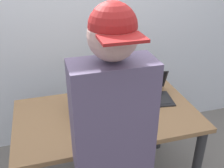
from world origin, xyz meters
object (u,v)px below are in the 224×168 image
at_px(beer_bottle_brown, 75,95).
at_px(beer_bottle_dark, 95,94).
at_px(laptop, 149,92).
at_px(person_figure, 113,158).
at_px(beer_bottle_green, 78,103).
at_px(beer_bottle_amber, 88,103).
at_px(coffee_mug, 119,91).

bearing_deg(beer_bottle_brown, beer_bottle_dark, -9.52).
bearing_deg(beer_bottle_dark, laptop, 2.48).
bearing_deg(laptop, beer_bottle_dark, -177.52).
bearing_deg(person_figure, beer_bottle_dark, 84.40).
xyz_separation_m(laptop, beer_bottle_dark, (-0.47, -0.02, 0.07)).
distance_m(beer_bottle_brown, beer_bottle_green, 0.15).
distance_m(laptop, beer_bottle_amber, 0.58).
relative_size(beer_bottle_green, beer_bottle_dark, 1.09).
relative_size(beer_bottle_dark, coffee_mug, 2.57).
xyz_separation_m(beer_bottle_amber, beer_bottle_dark, (0.08, 0.14, -0.02)).
bearing_deg(person_figure, beer_bottle_brown, 95.97).
bearing_deg(beer_bottle_green, laptop, 12.70).
height_order(beer_bottle_green, coffee_mug, beer_bottle_green).
height_order(laptop, person_figure, person_figure).
xyz_separation_m(person_figure, coffee_mug, (0.30, 0.85, -0.10)).
distance_m(beer_bottle_brown, beer_bottle_dark, 0.16).
height_order(person_figure, coffee_mug, person_figure).
xyz_separation_m(beer_bottle_green, coffee_mug, (0.39, 0.23, -0.08)).
relative_size(beer_bottle_green, coffee_mug, 2.81).
bearing_deg(beer_bottle_green, beer_bottle_dark, 37.36).
relative_size(beer_bottle_amber, beer_bottle_dark, 1.16).
bearing_deg(laptop, beer_bottle_brown, 179.49).
relative_size(laptop, beer_bottle_dark, 1.39).
bearing_deg(coffee_mug, beer_bottle_amber, -141.91).
xyz_separation_m(beer_bottle_brown, beer_bottle_dark, (0.15, -0.03, -0.00)).
distance_m(beer_bottle_green, beer_bottle_dark, 0.20).
relative_size(laptop, beer_bottle_green, 1.27).
distance_m(beer_bottle_green, person_figure, 0.63).
distance_m(beer_bottle_brown, beer_bottle_amber, 0.18).
bearing_deg(coffee_mug, beer_bottle_dark, -155.10).
distance_m(laptop, coffee_mug, 0.25).
bearing_deg(beer_bottle_amber, laptop, 16.11).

